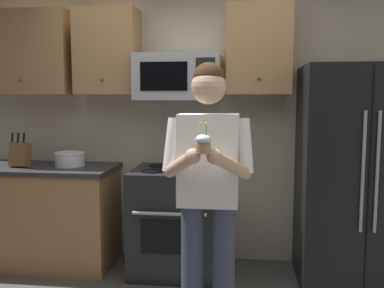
{
  "coord_description": "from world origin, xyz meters",
  "views": [
    {
      "loc": [
        0.42,
        -2.18,
        1.54
      ],
      "look_at": [
        0.1,
        0.41,
        1.25
      ],
      "focal_mm": 38.91,
      "sensor_mm": 36.0,
      "label": 1
    }
  ],
  "objects_px": {
    "knife_block": "(20,154)",
    "person": "(208,184)",
    "oven_range": "(176,220)",
    "bowl_large_white": "(70,159)",
    "microwave": "(178,77)",
    "cupcake": "(203,143)",
    "refrigerator": "(356,176)"
  },
  "relations": [
    {
      "from": "knife_block",
      "to": "person",
      "type": "xyz_separation_m",
      "value": [
        1.78,
        -0.93,
        -0.04
      ]
    },
    {
      "from": "oven_range",
      "to": "bowl_large_white",
      "type": "bearing_deg",
      "value": 176.77
    },
    {
      "from": "microwave",
      "to": "cupcake",
      "type": "bearing_deg",
      "value": -75.71
    },
    {
      "from": "person",
      "to": "cupcake",
      "type": "xyz_separation_m",
      "value": [
        0.0,
        -0.33,
        0.3
      ]
    },
    {
      "from": "bowl_large_white",
      "to": "person",
      "type": "bearing_deg",
      "value": -36.8
    },
    {
      "from": "refrigerator",
      "to": "bowl_large_white",
      "type": "xyz_separation_m",
      "value": [
        -2.5,
        0.1,
        0.09
      ]
    },
    {
      "from": "cupcake",
      "to": "microwave",
      "type": "bearing_deg",
      "value": 104.29
    },
    {
      "from": "oven_range",
      "to": "person",
      "type": "height_order",
      "value": "person"
    },
    {
      "from": "refrigerator",
      "to": "bowl_large_white",
      "type": "relative_size",
      "value": 6.54
    },
    {
      "from": "refrigerator",
      "to": "bowl_large_white",
      "type": "distance_m",
      "value": 2.5
    },
    {
      "from": "oven_range",
      "to": "cupcake",
      "type": "relative_size",
      "value": 5.36
    },
    {
      "from": "bowl_large_white",
      "to": "person",
      "type": "height_order",
      "value": "person"
    },
    {
      "from": "refrigerator",
      "to": "cupcake",
      "type": "relative_size",
      "value": 10.35
    },
    {
      "from": "bowl_large_white",
      "to": "cupcake",
      "type": "relative_size",
      "value": 1.58
    },
    {
      "from": "oven_range",
      "to": "microwave",
      "type": "relative_size",
      "value": 1.26
    },
    {
      "from": "microwave",
      "to": "refrigerator",
      "type": "bearing_deg",
      "value": -6.03
    },
    {
      "from": "cupcake",
      "to": "knife_block",
      "type": "bearing_deg",
      "value": 144.87
    },
    {
      "from": "bowl_large_white",
      "to": "person",
      "type": "xyz_separation_m",
      "value": [
        1.35,
        -1.01,
        0.01
      ]
    },
    {
      "from": "knife_block",
      "to": "cupcake",
      "type": "height_order",
      "value": "cupcake"
    },
    {
      "from": "refrigerator",
      "to": "cupcake",
      "type": "distance_m",
      "value": 1.74
    },
    {
      "from": "bowl_large_white",
      "to": "person",
      "type": "distance_m",
      "value": 1.69
    },
    {
      "from": "refrigerator",
      "to": "microwave",
      "type": "bearing_deg",
      "value": 173.97
    },
    {
      "from": "microwave",
      "to": "cupcake",
      "type": "height_order",
      "value": "microwave"
    },
    {
      "from": "knife_block",
      "to": "bowl_large_white",
      "type": "relative_size",
      "value": 1.16
    },
    {
      "from": "oven_range",
      "to": "microwave",
      "type": "height_order",
      "value": "microwave"
    },
    {
      "from": "knife_block",
      "to": "person",
      "type": "bearing_deg",
      "value": -27.45
    },
    {
      "from": "oven_range",
      "to": "person",
      "type": "bearing_deg",
      "value": -69.49
    },
    {
      "from": "oven_range",
      "to": "cupcake",
      "type": "distance_m",
      "value": 1.57
    },
    {
      "from": "microwave",
      "to": "knife_block",
      "type": "relative_size",
      "value": 2.31
    },
    {
      "from": "oven_range",
      "to": "refrigerator",
      "type": "relative_size",
      "value": 0.52
    },
    {
      "from": "cupcake",
      "to": "refrigerator",
      "type": "bearing_deg",
      "value": 47.49
    },
    {
      "from": "bowl_large_white",
      "to": "cupcake",
      "type": "distance_m",
      "value": 1.93
    }
  ]
}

